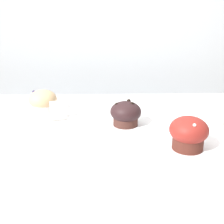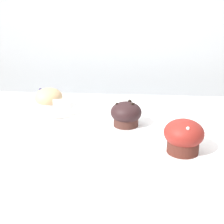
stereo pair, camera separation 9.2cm
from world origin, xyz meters
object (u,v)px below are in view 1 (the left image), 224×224
(muffin_back_left, at_px, (43,101))
(serving_plate, at_px, (194,117))
(muffin_back_right, at_px, (189,133))
(muffin_front_center, at_px, (126,113))

(muffin_back_left, xyz_separation_m, serving_plate, (0.49, -0.08, -0.03))
(muffin_back_right, relative_size, serving_plate, 0.52)
(muffin_back_left, bearing_deg, muffin_back_right, -34.98)
(muffin_front_center, bearing_deg, serving_plate, 11.67)
(serving_plate, bearing_deg, muffin_back_right, -109.16)
(muffin_front_center, xyz_separation_m, serving_plate, (0.22, 0.05, -0.03))
(muffin_front_center, height_order, muffin_back_right, muffin_back_right)
(muffin_back_left, distance_m, muffin_back_right, 0.51)
(muffin_back_right, bearing_deg, serving_plate, 70.84)
(muffin_front_center, bearing_deg, muffin_back_left, 154.95)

